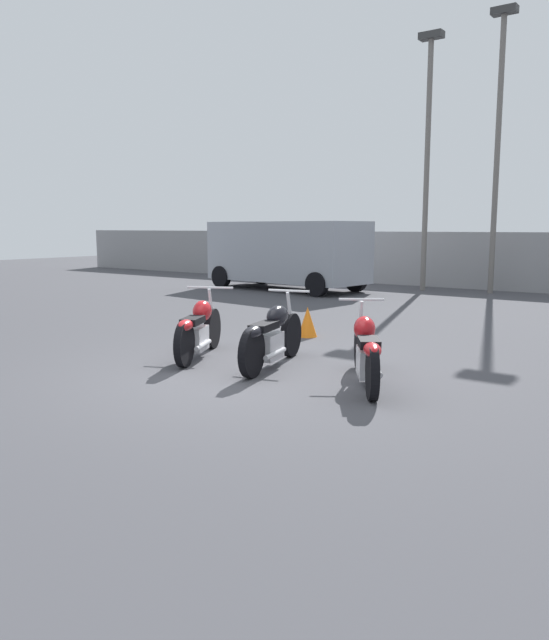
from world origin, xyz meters
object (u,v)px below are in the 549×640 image
(light_pole_left, at_px, (498,130))
(motorcycle_slot_1, at_px, (272,336))
(motorcycle_slot_2, at_px, (366,350))
(motorcycle_slot_0, at_px, (199,329))
(traffic_cone_near, at_px, (308,322))
(parked_van, at_px, (287,252))
(light_pole_right, at_px, (428,142))

(light_pole_left, relative_size, motorcycle_slot_1, 3.87)
(motorcycle_slot_2, bearing_deg, motorcycle_slot_0, 147.19)
(motorcycle_slot_1, height_order, traffic_cone_near, motorcycle_slot_1)
(light_pole_left, relative_size, parked_van, 1.49)
(light_pole_left, height_order, motorcycle_slot_0, light_pole_left)
(traffic_cone_near, bearing_deg, light_pole_left, 88.31)
(motorcycle_slot_2, bearing_deg, motorcycle_slot_1, 142.67)
(light_pole_right, height_order, motorcycle_slot_2, light_pole_right)
(traffic_cone_near, bearing_deg, parked_van, 127.86)
(light_pole_right, distance_m, motorcycle_slot_0, 12.26)
(motorcycle_slot_0, bearing_deg, motorcycle_slot_2, -24.53)
(motorcycle_slot_1, height_order, parked_van, parked_van)
(motorcycle_slot_1, bearing_deg, motorcycle_slot_0, 172.26)
(traffic_cone_near, bearing_deg, light_pole_right, 100.52)
(parked_van, bearing_deg, light_pole_left, 122.93)
(motorcycle_slot_0, height_order, traffic_cone_near, motorcycle_slot_0)
(parked_van, bearing_deg, light_pole_right, 129.86)
(motorcycle_slot_0, xyz_separation_m, motorcycle_slot_1, (1.26, 0.15, 0.01))
(light_pole_right, bearing_deg, motorcycle_slot_2, -70.12)
(motorcycle_slot_2, distance_m, parked_van, 11.93)
(light_pole_right, xyz_separation_m, traffic_cone_near, (1.68, -9.02, -4.21))
(light_pole_right, height_order, parked_van, light_pole_right)
(light_pole_left, xyz_separation_m, motorcycle_slot_0, (-0.60, -11.90, -4.26))
(light_pole_right, bearing_deg, light_pole_left, 11.62)
(light_pole_left, bearing_deg, motorcycle_slot_1, -86.78)
(motorcycle_slot_1, height_order, motorcycle_slot_2, motorcycle_slot_1)
(motorcycle_slot_0, bearing_deg, motorcycle_slot_1, -19.09)
(light_pole_right, relative_size, parked_van, 1.41)
(traffic_cone_near, bearing_deg, motorcycle_slot_2, -44.49)
(motorcycle_slot_0, xyz_separation_m, parked_van, (-4.89, 9.17, 0.75))
(motorcycle_slot_2, xyz_separation_m, traffic_cone_near, (-2.46, 2.42, -0.16))
(light_pole_left, height_order, traffic_cone_near, light_pole_left)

